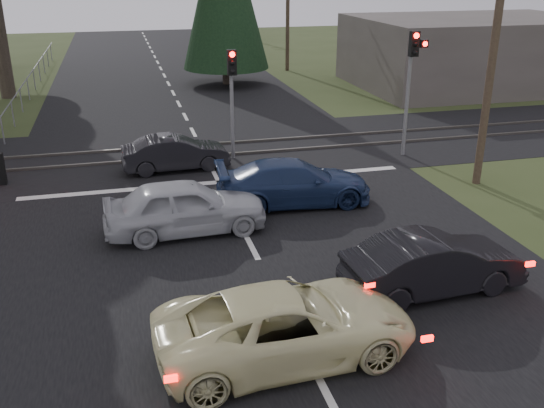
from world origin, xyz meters
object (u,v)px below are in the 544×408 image
object	(u,v)px
traffic_signal_center	(232,86)
utility_pole_near	(495,40)
silver_car	(185,207)
cream_coupe	(286,324)
dark_car_far	(175,153)
blue_sedan	(294,183)
traffic_signal_right	(412,70)
dark_hatchback	(433,264)

from	to	relation	value
traffic_signal_center	utility_pole_near	xyz separation A→B (m)	(7.50, -4.68, 1.92)
utility_pole_near	silver_car	distance (m)	10.92
cream_coupe	dark_car_far	distance (m)	11.79
silver_car	blue_sedan	size ratio (longest dim) A/B	0.93
silver_car	dark_car_far	world-z (taller)	silver_car
silver_car	blue_sedan	bearing A→B (deg)	-71.70
traffic_signal_right	utility_pole_near	distance (m)	3.87
dark_hatchback	blue_sedan	distance (m)	6.14
dark_hatchback	cream_coupe	bearing A→B (deg)	107.95
dark_car_far	traffic_signal_center	bearing A→B (deg)	-75.16
silver_car	blue_sedan	world-z (taller)	silver_car
dark_hatchback	blue_sedan	size ratio (longest dim) A/B	0.87
cream_coupe	dark_hatchback	distance (m)	4.16
traffic_signal_center	dark_car_far	world-z (taller)	traffic_signal_center
traffic_signal_center	traffic_signal_right	bearing A→B (deg)	-10.41
utility_pole_near	silver_car	xyz separation A→B (m)	(-10.05, -1.63, -3.97)
dark_hatchback	silver_car	xyz separation A→B (m)	(-5.02, 4.62, 0.07)
utility_pole_near	dark_hatchback	xyz separation A→B (m)	(-5.02, -6.25, -4.05)
utility_pole_near	silver_car	size ratio (longest dim) A/B	2.03
traffic_signal_right	dark_car_far	size ratio (longest dim) A/B	1.24
traffic_signal_center	cream_coupe	distance (m)	12.74
utility_pole_near	silver_car	bearing A→B (deg)	-170.79
traffic_signal_right	blue_sedan	xyz separation A→B (m)	(-5.61, -3.78, -2.62)
traffic_signal_center	blue_sedan	size ratio (longest dim) A/B	0.86
utility_pole_near	silver_car	world-z (taller)	utility_pole_near
traffic_signal_center	dark_hatchback	xyz separation A→B (m)	(2.48, -10.93, -2.13)
silver_car	blue_sedan	distance (m)	3.73
traffic_signal_center	cream_coupe	size ratio (longest dim) A/B	0.83
cream_coupe	dark_hatchback	xyz separation A→B (m)	(3.86, 1.56, -0.01)
traffic_signal_right	silver_car	size ratio (longest dim) A/B	1.06
cream_coupe	blue_sedan	distance (m)	7.85
utility_pole_near	dark_car_far	world-z (taller)	utility_pole_near
blue_sedan	traffic_signal_right	bearing A→B (deg)	-52.61
traffic_signal_center	blue_sedan	xyz separation A→B (m)	(0.94, -4.98, -2.11)
utility_pole_near	dark_hatchback	world-z (taller)	utility_pole_near
traffic_signal_right	cream_coupe	world-z (taller)	traffic_signal_right
traffic_signal_right	dark_hatchback	world-z (taller)	traffic_signal_right
utility_pole_near	cream_coupe	size ratio (longest dim) A/B	1.82
utility_pole_near	cream_coupe	bearing A→B (deg)	-138.69
traffic_signal_center	dark_hatchback	distance (m)	11.41
utility_pole_near	dark_hatchback	bearing A→B (deg)	-128.78
traffic_signal_right	dark_hatchback	bearing A→B (deg)	-112.71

